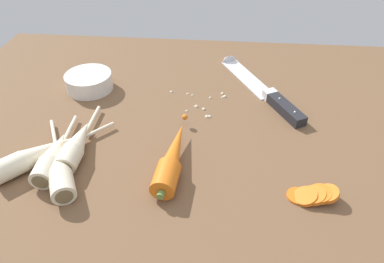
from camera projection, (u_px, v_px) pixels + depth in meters
The scene contains 10 objects.
ground_plane at pixel (193, 139), 72.24cm from camera, with size 120.00×90.00×4.00cm, color brown.
chefs_knife at pixel (256, 84), 84.27cm from camera, with size 19.39×32.17×4.18cm.
whole_carrot at pixel (172, 158), 61.70cm from camera, with size 5.47×22.29×4.20cm.
parsnip_front at pixel (53, 156), 62.17cm from camera, with size 4.65×19.76×4.00cm.
parsnip_mid_left at pixel (36, 155), 62.35cm from camera, with size 17.90×18.98×4.00cm.
parsnip_mid_right at pixel (59, 166), 60.10cm from camera, with size 12.91×21.40×4.00cm.
parsnip_back at pixel (77, 144), 64.85cm from camera, with size 4.00×20.01×4.00cm.
carrot_slice_stack at pixel (313, 195), 56.55cm from camera, with size 8.24×4.29×2.81cm.
prep_bowl at pixel (89, 81), 82.58cm from camera, with size 11.00×11.00×4.00cm.
mince_crumbs at pixel (205, 103), 78.42cm from camera, with size 13.54×10.47×0.89cm.
Camera 1 is at (4.77, -55.25, 44.32)cm, focal length 32.27 mm.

